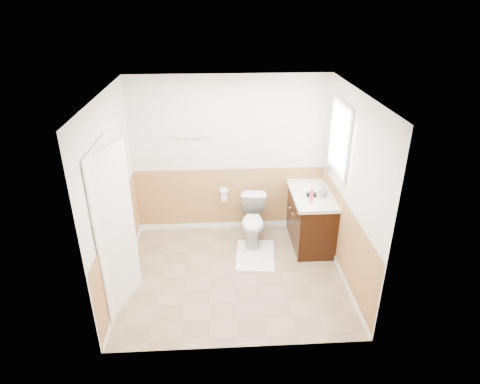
{
  "coord_description": "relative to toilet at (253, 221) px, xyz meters",
  "views": [
    {
      "loc": [
        -0.19,
        -4.63,
        3.53
      ],
      "look_at": [
        0.1,
        0.25,
        1.15
      ],
      "focal_mm": 30.77,
      "sensor_mm": 36.0,
      "label": 1
    }
  ],
  "objects": [
    {
      "name": "window_glass",
      "position": [
        1.15,
        -0.24,
        1.39
      ],
      "size": [
        0.01,
        0.7,
        0.9
      ],
      "primitive_type": "cube",
      "color": "white",
      "rests_on": "wall_right"
    },
    {
      "name": "door_frame",
      "position": [
        -1.81,
        -1.28,
        0.67
      ],
      "size": [
        0.02,
        0.92,
        2.1
      ],
      "primitive_type": "cube",
      "color": "white",
      "rests_on": "wall_left"
    },
    {
      "name": "toilet",
      "position": [
        0.0,
        0.0,
        0.0
      ],
      "size": [
        0.47,
        0.74,
        0.72
      ],
      "primitive_type": "imported",
      "rotation": [
        0.0,
        0.0,
        -0.1
      ],
      "color": "silver",
      "rests_on": "floor"
    },
    {
      "name": "soap_dispenser",
      "position": [
        1.0,
        -0.2,
        0.59
      ],
      "size": [
        0.11,
        0.12,
        0.19
      ],
      "primitive_type": "imported",
      "rotation": [
        0.0,
        0.0,
        0.41
      ],
      "color": "#89949B",
      "rests_on": "countertop"
    },
    {
      "name": "vanity_knob_left",
      "position": [
        0.58,
        -0.15,
        0.19
      ],
      "size": [
        0.03,
        0.03,
        0.03
      ],
      "primitive_type": "sphere",
      "color": "silver",
      "rests_on": "vanity_cabinet"
    },
    {
      "name": "window_frame",
      "position": [
        1.13,
        -0.24,
        1.39
      ],
      "size": [
        0.04,
        0.8,
        1.0
      ],
      "primitive_type": "cube",
      "color": "white",
      "rests_on": "wall_right"
    },
    {
      "name": "sink_basin",
      "position": [
        0.88,
        0.1,
        0.5
      ],
      "size": [
        0.36,
        0.36,
        0.02
      ],
      "primitive_type": "cylinder",
      "color": "white",
      "rests_on": "countertop"
    },
    {
      "name": "mirror_panel",
      "position": [
        1.14,
        0.27,
        1.19
      ],
      "size": [
        0.02,
        0.35,
        0.9
      ],
      "primitive_type": "cube",
      "color": "silver",
      "rests_on": "wall_right"
    },
    {
      "name": "wall_front",
      "position": [
        -0.34,
        -2.13,
        0.89
      ],
      "size": [
        3.0,
        0.0,
        3.0
      ],
      "primitive_type": "plane",
      "rotation": [
        -1.57,
        0.0,
        0.0
      ],
      "color": "silver",
      "rests_on": "floor"
    },
    {
      "name": "wainscot_right",
      "position": [
        1.15,
        -0.83,
        0.14
      ],
      "size": [
        0.0,
        2.6,
        2.6
      ],
      "primitive_type": "plane",
      "rotation": [
        1.57,
        0.0,
        -1.57
      ],
      "color": "#B88749",
      "rests_on": "floor"
    },
    {
      "name": "door",
      "position": [
        -1.74,
        -1.28,
        0.66
      ],
      "size": [
        0.29,
        0.78,
        2.04
      ],
      "primitive_type": "cube",
      "rotation": [
        0.0,
        0.0,
        -0.31
      ],
      "color": "white",
      "rests_on": "wall_left"
    },
    {
      "name": "ceiling",
      "position": [
        -0.34,
        -0.83,
        2.14
      ],
      "size": [
        3.0,
        3.0,
        0.0
      ],
      "primitive_type": "plane",
      "rotation": [
        3.14,
        0.0,
        0.0
      ],
      "color": "white",
      "rests_on": "floor"
    },
    {
      "name": "bath_mat",
      "position": [
        0.0,
        -0.4,
        -0.35
      ],
      "size": [
        0.63,
        0.85,
        0.02
      ],
      "primitive_type": "cube",
      "rotation": [
        0.0,
        0.0,
        -0.1
      ],
      "color": "white",
      "rests_on": "floor"
    },
    {
      "name": "vanity_cabinet",
      "position": [
        0.88,
        -0.05,
        0.04
      ],
      "size": [
        0.55,
        1.1,
        0.8
      ],
      "primitive_type": "cube",
      "color": "black",
      "rests_on": "floor"
    },
    {
      "name": "tp_sheet",
      "position": [
        -0.44,
        0.4,
        0.23
      ],
      "size": [
        0.1,
        0.01,
        0.16
      ],
      "primitive_type": "cube",
      "color": "white",
      "rests_on": "tp_roll"
    },
    {
      "name": "wainscot_front",
      "position": [
        -0.34,
        -2.12,
        0.14
      ],
      "size": [
        3.0,
        0.0,
        3.0
      ],
      "primitive_type": "plane",
      "rotation": [
        -1.57,
        0.0,
        0.0
      ],
      "color": "#B88749",
      "rests_on": "floor"
    },
    {
      "name": "hair_dryer_handle",
      "position": [
        0.8,
        -0.13,
        0.5
      ],
      "size": [
        0.03,
        0.03,
        0.07
      ],
      "primitive_type": "cylinder",
      "color": "black",
      "rests_on": "countertop"
    },
    {
      "name": "wall_back",
      "position": [
        -0.34,
        0.47,
        0.89
      ],
      "size": [
        3.0,
        0.0,
        3.0
      ],
      "primitive_type": "plane",
      "rotation": [
        1.57,
        0.0,
        0.0
      ],
      "color": "silver",
      "rests_on": "floor"
    },
    {
      "name": "wainscot_left",
      "position": [
        -1.83,
        -0.83,
        0.14
      ],
      "size": [
        0.0,
        2.6,
        2.6
      ],
      "primitive_type": "plane",
      "rotation": [
        1.57,
        0.0,
        1.57
      ],
      "color": "#B88749",
      "rests_on": "floor"
    },
    {
      "name": "faucet",
      "position": [
        1.06,
        0.1,
        0.56
      ],
      "size": [
        0.02,
        0.02,
        0.14
      ],
      "primitive_type": "cylinder",
      "color": "#B4B4BA",
      "rests_on": "countertop"
    },
    {
      "name": "floor",
      "position": [
        -0.34,
        -0.83,
        -0.36
      ],
      "size": [
        3.0,
        3.0,
        0.0
      ],
      "primitive_type": "plane",
      "color": "#8C7051",
      "rests_on": "ground"
    },
    {
      "name": "door_knob",
      "position": [
        -1.68,
        -0.95,
        0.59
      ],
      "size": [
        0.06,
        0.06,
        0.06
      ],
      "primitive_type": "sphere",
      "color": "silver",
      "rests_on": "door"
    },
    {
      "name": "tp_holder_bar",
      "position": [
        -0.44,
        0.4,
        0.34
      ],
      "size": [
        0.14,
        0.02,
        0.02
      ],
      "primitive_type": "cylinder",
      "rotation": [
        0.0,
        1.57,
        0.0
      ],
      "color": "silver",
      "rests_on": "wall_back"
    },
    {
      "name": "lotion_bottle",
      "position": [
        0.78,
        -0.39,
        0.6
      ],
      "size": [
        0.05,
        0.05,
        0.22
      ],
      "primitive_type": "cylinder",
      "color": "#E63B6F",
      "rests_on": "countertop"
    },
    {
      "name": "tp_roll",
      "position": [
        -0.44,
        0.4,
        0.34
      ],
      "size": [
        0.1,
        0.11,
        0.11
      ],
      "primitive_type": "cylinder",
      "rotation": [
        0.0,
        1.57,
        0.0
      ],
      "color": "white",
      "rests_on": "tp_holder_bar"
    },
    {
      "name": "hair_dryer_body",
      "position": [
        0.83,
        -0.18,
        0.53
      ],
      "size": [
        0.14,
        0.07,
        0.07
      ],
      "primitive_type": "cylinder",
      "rotation": [
        0.0,
        1.57,
        0.0
      ],
      "color": "black",
      "rests_on": "countertop"
    },
    {
      "name": "wall_left",
      "position": [
        -1.84,
        -0.83,
        0.89
      ],
      "size": [
        0.0,
        3.0,
        3.0
      ],
      "primitive_type": "plane",
      "rotation": [
        1.57,
        0.0,
        1.57
      ],
      "color": "silver",
      "rests_on": "floor"
    },
    {
      "name": "wainscot_back",
      "position": [
        -0.34,
        0.46,
        0.14
      ],
      "size": [
        3.0,
        0.0,
        3.0
      ],
      "primitive_type": "plane",
      "rotation": [
        1.57,
        0.0,
        0.0
      ],
      "color": "#B88749",
      "rests_on": "floor"
    },
    {
      "name": "vanity_knob_right",
      "position": [
        0.58,
        0.05,
        0.19
      ],
      "size": [
        0.03,
        0.03,
        0.03
      ],
      "primitive_type": "sphere",
      "color": "#BBBAC1",
      "rests_on": "vanity_cabinet"
    },
    {
      "name": "countertop",
      "position": [
        0.87,
        -0.05,
        0.47
      ],
      "size": [
        0.6,
        1.15,
        0.05
      ],
      "primitive_type": "cube",
      "color": "silver",
      "rests_on": "vanity_cabinet"
    },
    {
      "name": "wall_right",
      "position": [
        1.16,
        -0.83,
        0.89
      ],
      "size": [
        0.0,
        3.0,
        3.0
      ],
      "primitive_type": "plane",
      "rotation": [
        1.57,
        0.0,
        -1.57
      ],
      "color": "silver",
      "rests_on": "floor"
    },
    {
      "name": "towel_bar",
      "position": [
        -0.89,
        0.42,
        1.24
      ],
      "size": [
        0.62,
        0.02,
        0.02
      ],
      "primitive_type": "cylinder",
      "rotation": [
        0.0,
        1.57,
        0.0
      ],
      "color": "silver",
      "rests_on": "wall_back"
    }
  ]
}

